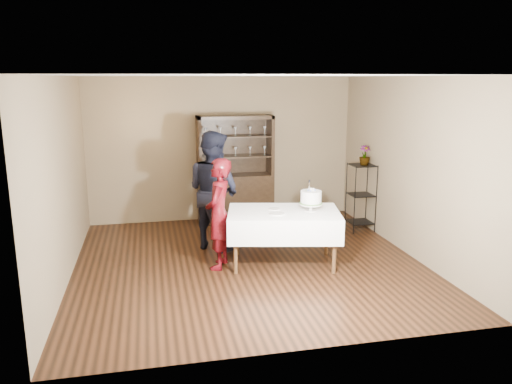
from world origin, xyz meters
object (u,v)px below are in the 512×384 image
china_hutch (235,187)px  woman (219,214)px  plant_etagere (361,195)px  man (213,190)px  cake_table (284,224)px  cake (311,198)px  potted_plant (365,155)px

china_hutch → woman: (-0.64, -2.31, 0.13)m
plant_etagere → woman: bearing=-155.1°
plant_etagere → china_hutch: bearing=153.2°
china_hutch → man: (-0.60, -1.44, 0.28)m
cake_table → china_hutch: bearing=97.1°
cake_table → man: bearing=133.5°
china_hutch → man: 1.58m
man → cake: (1.28, -1.00, 0.04)m
plant_etagere → cake: bearing=-135.2°
cake → china_hutch: bearing=105.6°
man → cake: size_ratio=4.07×
plant_etagere → woman: size_ratio=0.76×
plant_etagere → potted_plant: bearing=-67.8°
plant_etagere → man: (-2.68, -0.39, 0.29)m
cake_table → plant_etagere: bearing=36.7°
cake_table → cake: 0.54m
potted_plant → man: bearing=-172.6°
plant_etagere → woman: (-2.72, -1.26, 0.14)m
woman → man: 0.89m
cake_table → woman: (-0.93, 0.07, 0.18)m
cake_table → potted_plant: size_ratio=5.11×
cake_table → potted_plant: (1.80, 1.29, 0.75)m
china_hutch → cake_table: 2.40m
plant_etagere → man: size_ratio=0.64×
cake → potted_plant: bearing=43.6°
china_hutch → cake_table: size_ratio=1.14×
china_hutch → plant_etagere: size_ratio=1.67×
potted_plant → cake_table: bearing=-144.4°
cake → plant_etagere: bearing=44.8°
cake → potted_plant: 1.99m
woman → potted_plant: bearing=134.7°
woman → china_hutch: bearing=-174.8°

